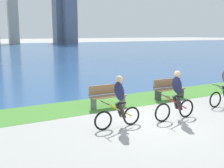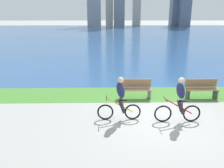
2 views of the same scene
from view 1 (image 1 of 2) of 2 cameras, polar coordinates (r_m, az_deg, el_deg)
The scene contains 7 objects.
ground_plane at distance 9.62m, azimuth 7.92°, elevation -7.33°, with size 300.00×300.00×0.00m, color #9E9E99.
grass_strip_bayside at distance 11.83m, azimuth -0.02°, elevation -3.84°, with size 120.00×2.24×0.01m, color #478433.
cyclist_lead at distance 8.58m, azimuth 1.42°, elevation -3.67°, with size 1.63×0.52×1.65m.
cyclist_trailing at distance 9.62m, azimuth 13.09°, elevation -2.34°, with size 1.70×0.52×1.69m.
bench_near_path at distance 11.06m, azimuth -0.93°, elevation -2.48°, with size 1.50×0.47×0.90m.
bench_far_along_path at distance 12.73m, azimuth 11.62°, elevation -0.97°, with size 1.50×0.47×0.90m.
city_skyline_far_shore at distance 80.29m, azimuth -18.19°, elevation 16.02°, with size 33.23×8.80×27.58m.
Camera 1 is at (-5.54, -7.31, 2.91)m, focal length 44.38 mm.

